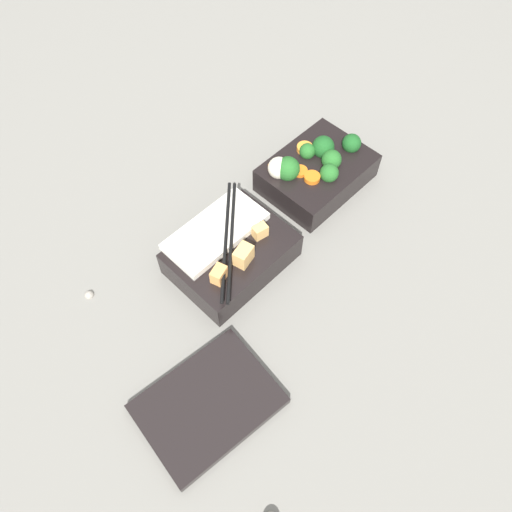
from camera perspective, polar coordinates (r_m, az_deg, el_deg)
The scene contains 5 objects.
ground_plane at distance 0.83m, azimuth 3.29°, elevation 4.27°, with size 3.00×3.00×0.00m, color slate.
bento_tray_vegetable at distance 0.86m, azimuth 6.82°, elevation 9.71°, with size 0.18×0.13×0.08m.
bento_tray_rice at distance 0.76m, azimuth -3.20°, elevation 0.61°, with size 0.18×0.15×0.08m.
bento_lid at distance 0.68m, azimuth -5.50°, elevation -16.49°, with size 0.17×0.13×0.01m, color black.
pebble_1 at distance 0.79m, azimuth -18.56°, elevation -4.14°, with size 0.01×0.01×0.01m, color gray.
Camera 1 is at (0.39, 0.31, 0.66)m, focal length 35.00 mm.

